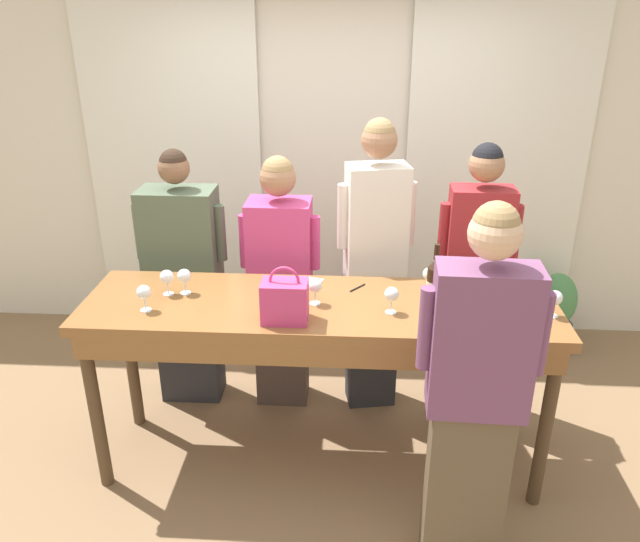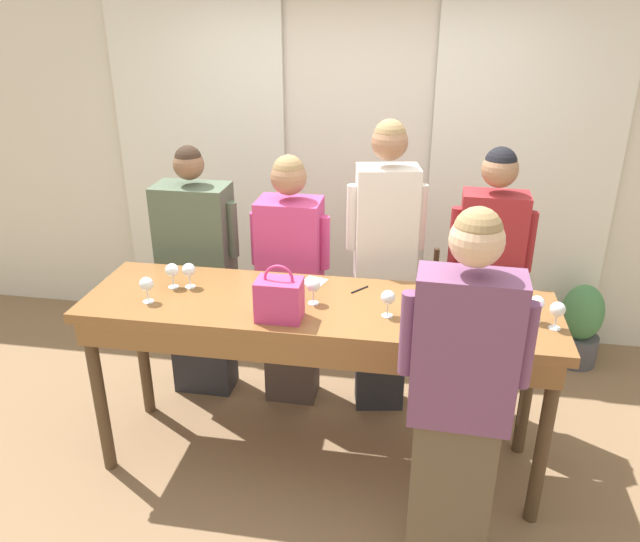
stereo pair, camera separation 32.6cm
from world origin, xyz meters
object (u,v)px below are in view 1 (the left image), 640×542
Objects in this scene: guest_pink_top at (281,283)px; guest_cream_sweater at (375,265)px; wine_glass_front_mid at (315,286)px; wine_glass_center_left at (429,275)px; wine_glass_front_right at (452,296)px; wine_glass_back_left at (144,293)px; wine_glass_center_right at (555,298)px; host_pouring at (476,392)px; potted_plant at (554,312)px; wine_glass_back_mid at (167,277)px; wine_bottle at (434,283)px; handbag at (285,301)px; wine_glass_back_right at (184,277)px; guest_striped_shirt at (474,278)px; wine_glass_front_left at (534,294)px; guest_olive_jacket at (185,281)px; wine_glass_center_mid at (392,295)px; tasting_bar at (319,323)px.

guest_cream_sweater is (0.58, 0.00, 0.14)m from guest_pink_top.
wine_glass_center_left is (0.60, 0.19, 0.00)m from wine_glass_front_mid.
wine_glass_back_left is at bearing -177.75° from wine_glass_front_right.
guest_pink_top is (-1.45, 0.69, -0.27)m from wine_glass_center_right.
host_pouring reaches higher than potted_plant.
wine_glass_center_right is at bearing -3.83° from wine_glass_back_mid.
wine_bottle reaches higher than handbag.
wine_glass_center_right and wine_glass_back_right have the same top height.
wine_bottle is at bearing -118.72° from guest_striped_shirt.
handbag is 0.83m from wine_glass_center_left.
guest_olive_jacket is at bearing 162.08° from wine_glass_front_left.
wine_bottle reaches higher than wine_glass_center_right.
handbag is at bearing -47.94° from guest_olive_jacket.
guest_cream_sweater reaches higher than wine_glass_center_left.
wine_glass_center_mid is at bearing -127.89° from guest_striped_shirt.
wine_glass_front_left is at bearing 58.46° from host_pouring.
tasting_bar is 17.70× the size of wine_glass_center_left.
host_pouring reaches higher than tasting_bar.
guest_olive_jacket is (-1.56, 0.69, -0.28)m from wine_glass_front_right.
handbag is 2.06× the size of wine_glass_front_mid.
potted_plant is at bearing 50.69° from wine_bottle.
potted_plant is (0.78, 0.76, -0.61)m from guest_striped_shirt.
guest_pink_top reaches higher than potted_plant.
wine_glass_front_left is at bearing -17.92° from guest_olive_jacket.
host_pouring is (-0.20, -1.25, 0.02)m from guest_striped_shirt.
host_pouring is at bearing -37.80° from guest_olive_jacket.
wine_glass_center_mid is (0.52, 0.12, -0.01)m from handbag.
wine_glass_front_right is at bearing -53.03° from wine_bottle.
wine_glass_front_left is 1.00× the size of wine_glass_back_mid.
wine_glass_back_mid is at bearing -162.10° from guest_striped_shirt.
wine_glass_center_mid is at bearing -6.80° from wine_glass_back_mid.
guest_cream_sweater reaches higher than wine_glass_center_right.
guest_striped_shirt is at bearing 17.90° from wine_glass_back_mid.
wine_glass_back_mid is at bearing -133.81° from guest_pink_top.
wine_glass_center_mid is 0.99m from guest_pink_top.
guest_cream_sweater is 1.31m from host_pouring.
wine_glass_front_right is 1.49m from wine_glass_back_mid.
wine_glass_center_left is 1.00× the size of wine_glass_back_right.
handbag is 0.71m from wine_glass_back_mid.
wine_glass_back_left is 1.00× the size of wine_glass_back_right.
wine_bottle is 0.67m from guest_cream_sweater.
guest_olive_jacket is at bearing 180.00° from guest_pink_top.
wine_glass_center_mid is (-0.21, -0.26, 0.00)m from wine_glass_center_left.
guest_striped_shirt is at bearing 110.61° from wine_glass_center_right.
guest_pink_top is at bearing 128.59° from host_pouring.
guest_cream_sweater is (0.46, 0.82, -0.15)m from handbag.
host_pouring reaches higher than wine_glass_front_mid.
guest_cream_sweater is at bearing 117.94° from wine_glass_front_right.
wine_glass_front_right and wine_glass_back_right have the same top height.
wine_bottle is 0.71m from guest_striped_shirt.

